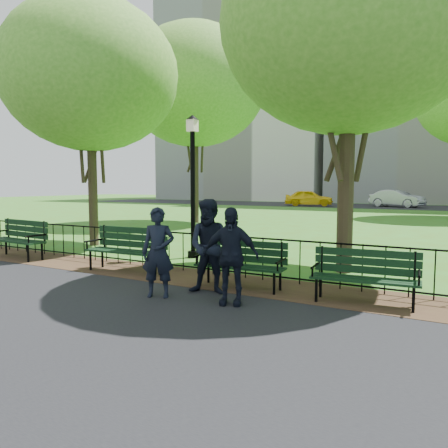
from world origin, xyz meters
The scene contains 18 objects.
ground centered at (0.00, 0.00, 0.00)m, with size 120.00×120.00×0.00m, color #3E6219.
dirt_strip centered at (0.00, 1.50, 0.01)m, with size 60.00×1.60×0.01m, color #331E15.
far_street centered at (0.00, 35.00, 0.01)m, with size 70.00×9.00×0.01m, color black.
iron_fence centered at (0.00, 2.00, 0.50)m, with size 24.06×0.06×1.00m.
apartment_west centered at (-22.00, 48.00, 13.00)m, with size 22.00×15.00×26.00m, color silver.
park_bench_main centered at (0.30, 1.12, 0.60)m, with size 1.77×0.66×0.99m.
park_bench_left_a centered at (-2.45, 1.32, 0.63)m, with size 1.96×0.69×1.10m.
park_bench_left_b centered at (-6.23, 1.28, 0.64)m, with size 1.99×0.74×1.11m.
park_bench_right_a centered at (2.81, 1.24, 0.56)m, with size 1.77×0.70×0.98m.
lamppost centered at (-2.26, 3.69, 2.08)m, with size 0.34×0.34×3.82m.
tree_near_w centered at (-6.42, 4.09, 5.42)m, with size 5.60×5.60×7.81m.
tree_near_e centered at (1.82, 3.74, 5.47)m, with size 5.66×5.66×7.88m.
tree_mid_w centered at (-8.21, 12.82, 6.95)m, with size 7.18×7.18×10.01m.
person_left centered at (-0.43, -0.13, 0.80)m, with size 0.58×0.38×1.58m, color black.
person_mid centered at (0.24, 0.53, 0.87)m, with size 0.83×0.43×1.71m, color black.
person_right centered at (0.89, 0.09, 0.82)m, with size 0.94×0.39×1.61m, color black.
taxi centered at (-8.82, 32.51, 0.75)m, with size 1.74×4.33×1.48m, color yellow.
sedan_silver centered at (-1.53, 34.56, 0.76)m, with size 1.59×4.56×1.50m, color #989B9F.
Camera 1 is at (4.31, -6.10, 1.99)m, focal length 35.00 mm.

